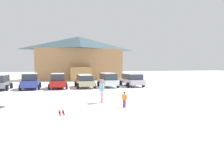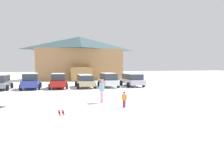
% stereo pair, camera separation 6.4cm
% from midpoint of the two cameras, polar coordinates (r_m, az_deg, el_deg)
% --- Properties ---
extents(ground, '(160.00, 160.00, 0.00)m').
position_cam_midpoint_polar(ground, '(9.09, 4.51, -11.65)').
color(ground, white).
extents(ski_lodge, '(16.33, 11.19, 8.26)m').
position_cam_midpoint_polar(ski_lodge, '(39.78, -9.21, 7.43)').
color(ski_lodge, '#A67A4D').
rests_on(ski_lodge, ground).
extents(parked_grey_wagon, '(2.20, 4.03, 1.67)m').
position_cam_midpoint_polar(parked_grey_wagon, '(25.04, -29.35, 0.60)').
color(parked_grey_wagon, gray).
rests_on(parked_grey_wagon, ground).
extents(parked_blue_hatchback, '(2.16, 4.15, 1.79)m').
position_cam_midpoint_polar(parked_blue_hatchback, '(24.44, -22.07, 0.76)').
color(parked_blue_hatchback, '#313F9D').
rests_on(parked_blue_hatchback, ground).
extents(parked_red_sedan, '(2.15, 4.08, 1.75)m').
position_cam_midpoint_polar(parked_red_sedan, '(24.03, -15.02, 0.86)').
color(parked_red_sedan, '#AD1C15').
rests_on(parked_red_sedan, ground).
extents(parked_beige_suv, '(2.18, 4.67, 1.56)m').
position_cam_midpoint_polar(parked_beige_suv, '(24.41, -7.68, 1.02)').
color(parked_beige_suv, tan).
rests_on(parked_beige_suv, ground).
extents(parked_white_suv, '(2.09, 4.18, 1.73)m').
position_cam_midpoint_polar(parked_white_suv, '(24.69, -1.04, 1.29)').
color(parked_white_suv, white).
rests_on(parked_white_suv, ground).
extents(parked_silver_wagon, '(2.29, 4.79, 1.63)m').
position_cam_midpoint_polar(parked_silver_wagon, '(25.81, 5.81, 1.34)').
color(parked_silver_wagon, silver).
rests_on(parked_silver_wagon, ground).
extents(skier_adult_in_blue_parka, '(0.29, 0.61, 1.67)m').
position_cam_midpoint_polar(skier_adult_in_blue_parka, '(14.11, -2.78, -1.65)').
color(skier_adult_in_blue_parka, '#EEAACA').
rests_on(skier_adult_in_blue_parka, ground).
extents(skier_child_in_orange_jacket, '(0.26, 0.30, 0.99)m').
position_cam_midpoint_polar(skier_child_in_orange_jacket, '(12.65, 3.65, -4.22)').
color(skier_child_in_orange_jacket, '#6C2C52').
rests_on(skier_child_in_orange_jacket, ground).
extents(pair_of_skis, '(0.34, 1.39, 0.08)m').
position_cam_midpoint_polar(pair_of_skis, '(11.67, -14.13, -7.87)').
color(pair_of_skis, red).
rests_on(pair_of_skis, ground).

